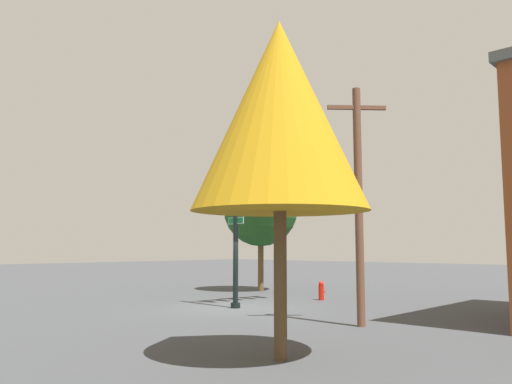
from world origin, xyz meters
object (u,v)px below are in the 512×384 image
at_px(tree_near, 261,209).
at_px(utility_pole, 359,199).
at_px(signal_pole_assembly, 268,193).
at_px(tree_mid, 279,115).
at_px(fire_hydrant, 321,291).

bearing_deg(tree_near, utility_pole, -124.22).
relative_size(signal_pole_assembly, tree_near, 1.02).
distance_m(signal_pole_assembly, tree_mid, 10.24).
relative_size(signal_pole_assembly, utility_pole, 0.91).
xyz_separation_m(utility_pole, tree_mid, (-5.03, -1.16, 1.39)).
xyz_separation_m(utility_pole, fire_hydrant, (5.44, 5.32, -3.33)).
height_order(signal_pole_assembly, tree_mid, tree_mid).
bearing_deg(tree_mid, utility_pole, 13.02).
relative_size(fire_hydrant, tree_mid, 0.11).
bearing_deg(tree_mid, fire_hydrant, 31.75).
height_order(fire_hydrant, tree_near, tree_near).
bearing_deg(tree_near, tree_mid, -136.28).
distance_m(signal_pole_assembly, tree_near, 6.57).
xyz_separation_m(signal_pole_assembly, fire_hydrant, (2.97, -0.47, -4.13)).
bearing_deg(utility_pole, tree_mid, -166.98).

